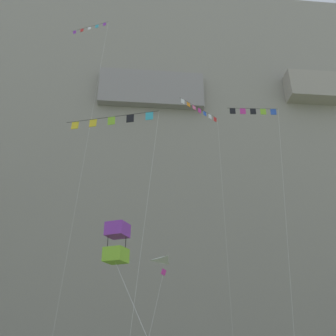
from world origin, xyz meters
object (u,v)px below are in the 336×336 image
object	(u,v)px
kite_delta_near_cliff	(167,277)
kite_box_far_right	(117,243)
kite_banner_low_right	(113,129)
kite_banner_high_center	(257,129)
kite_banner_mid_right	(88,56)
kite_banner_mid_left	(201,120)

from	to	relation	value
kite_delta_near_cliff	kite_box_far_right	bearing A→B (deg)	-110.98
kite_banner_low_right	kite_delta_near_cliff	bearing A→B (deg)	8.49
kite_delta_near_cliff	kite_banner_high_center	bearing A→B (deg)	-2.20
kite_banner_mid_right	kite_banner_low_right	bearing A→B (deg)	-67.09
kite_banner_mid_right	kite_banner_high_center	bearing A→B (deg)	-34.11
kite_banner_mid_left	kite_banner_high_center	bearing A→B (deg)	-83.80
kite_banner_high_center	kite_delta_near_cliff	distance (m)	10.92
kite_banner_mid_right	kite_box_far_right	distance (m)	27.30
kite_banner_mid_right	kite_delta_near_cliff	xyz separation A→B (m)	(7.21, -8.57, -22.60)
kite_banner_mid_left	kite_banner_mid_right	bearing A→B (deg)	-166.63
kite_box_far_right	kite_banner_high_center	xyz separation A→B (m)	(8.16, 6.01, 9.10)
kite_box_far_right	kite_banner_high_center	world-z (taller)	kite_banner_high_center
kite_banner_mid_right	kite_banner_high_center	size ratio (longest dim) A/B	1.90
kite_delta_near_cliff	kite_banner_mid_left	bearing A→B (deg)	68.33
kite_banner_mid_left	kite_box_far_right	world-z (taller)	kite_banner_mid_left
kite_box_far_right	kite_banner_high_center	bearing A→B (deg)	36.37
kite_banner_low_right	kite_delta_near_cliff	distance (m)	9.26
kite_banner_mid_left	kite_banner_low_right	size ratio (longest dim) A/B	1.57
kite_banner_mid_left	kite_banner_high_center	distance (m)	14.26
kite_banner_high_center	kite_delta_near_cliff	bearing A→B (deg)	177.80
kite_banner_mid_left	kite_banner_low_right	distance (m)	16.79
kite_banner_high_center	kite_delta_near_cliff	world-z (taller)	kite_banner_high_center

